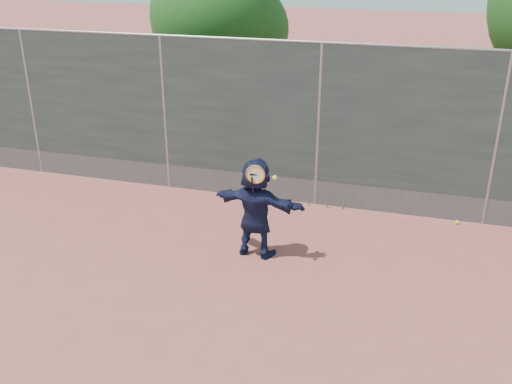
# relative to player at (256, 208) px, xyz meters

# --- Properties ---
(ground) EXTENTS (80.00, 80.00, 0.00)m
(ground) POSITION_rel_player_xyz_m (0.54, -1.35, -0.80)
(ground) COLOR #9E4C42
(ground) RESTS_ON ground
(player) EXTENTS (1.53, 0.65, 1.60)m
(player) POSITION_rel_player_xyz_m (0.00, 0.00, 0.00)
(player) COLOR #141A39
(player) RESTS_ON ground
(ball_ground) EXTENTS (0.07, 0.07, 0.07)m
(ball_ground) POSITION_rel_player_xyz_m (3.11, 2.00, -0.77)
(ball_ground) COLOR #CCEB34
(ball_ground) RESTS_ON ground
(fence) EXTENTS (20.00, 0.06, 3.03)m
(fence) POSITION_rel_player_xyz_m (0.54, 2.15, 0.78)
(fence) COLOR #38423D
(fence) RESTS_ON ground
(swing_action) EXTENTS (0.48, 0.16, 0.51)m
(swing_action) POSITION_rel_player_xyz_m (0.08, -0.20, 0.62)
(swing_action) COLOR #C76F12
(swing_action) RESTS_ON ground
(tree_left) EXTENTS (3.15, 3.00, 4.53)m
(tree_left) POSITION_rel_player_xyz_m (-2.31, 5.20, 2.14)
(tree_left) COLOR #382314
(tree_left) RESTS_ON ground
(weed_clump) EXTENTS (0.68, 0.07, 0.30)m
(weed_clump) POSITION_rel_player_xyz_m (0.84, 2.03, -0.67)
(weed_clump) COLOR #387226
(weed_clump) RESTS_ON ground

